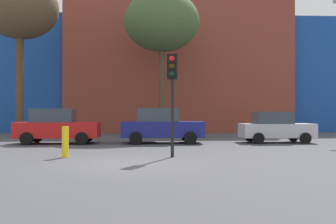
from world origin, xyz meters
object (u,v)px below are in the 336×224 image
at_px(parked_car_2, 161,126).
at_px(parked_car_3, 275,127).
at_px(parked_car_1, 57,126).
at_px(bollard_yellow_0, 65,142).
at_px(bare_tree_1, 20,10).
at_px(bare_tree_0, 162,22).
at_px(traffic_light_island, 172,81).

height_order(parked_car_2, parked_car_3, parked_car_2).
xyz_separation_m(parked_car_1, parked_car_3, (11.53, -0.00, -0.08)).
xyz_separation_m(parked_car_2, bollard_yellow_0, (-3.71, -6.37, -0.36)).
distance_m(parked_car_2, bollard_yellow_0, 7.38).
relative_size(parked_car_1, bare_tree_1, 0.41).
xyz_separation_m(bare_tree_0, bollard_yellow_0, (-3.99, -12.63, -7.24)).
height_order(parked_car_3, bollard_yellow_0, parked_car_3).
xyz_separation_m(parked_car_1, bollard_yellow_0, (1.70, -6.37, -0.34)).
height_order(traffic_light_island, bare_tree_0, bare_tree_0).
relative_size(parked_car_2, parked_car_3, 1.12).
bearing_deg(parked_car_2, parked_car_3, -0.00).
bearing_deg(bollard_yellow_0, parked_car_2, 59.82).
distance_m(parked_car_1, bare_tree_1, 9.36).
xyz_separation_m(parked_car_3, bollard_yellow_0, (-9.83, -6.37, -0.27)).
distance_m(parked_car_2, traffic_light_island, 6.77).
bearing_deg(parked_car_3, parked_car_2, 180.00).
distance_m(bare_tree_1, bollard_yellow_0, 14.47).
bearing_deg(bare_tree_1, parked_car_2, -28.72).
bearing_deg(bollard_yellow_0, bare_tree_1, 114.51).
distance_m(bare_tree_0, bollard_yellow_0, 15.10).
bearing_deg(traffic_light_island, bare_tree_1, -130.90).
relative_size(parked_car_2, bare_tree_0, 0.43).
distance_m(parked_car_1, bare_tree_0, 10.92).
bearing_deg(bollard_yellow_0, bare_tree_0, 72.46).
distance_m(parked_car_1, traffic_light_island, 8.75).
bearing_deg(parked_car_1, parked_car_3, -0.00).
bearing_deg(bare_tree_0, traffic_light_island, -90.64).
distance_m(parked_car_1, parked_car_3, 11.53).
bearing_deg(parked_car_3, bollard_yellow_0, -147.04).
relative_size(parked_car_1, bare_tree_0, 0.42).
height_order(parked_car_2, bare_tree_0, bare_tree_0).
height_order(parked_car_1, parked_car_2, parked_car_2).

